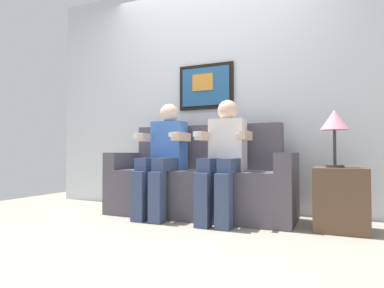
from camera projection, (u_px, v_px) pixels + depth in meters
ground_plane at (185, 222)px, 2.94m from camera, size 5.49×5.49×0.00m
back_wall_assembly at (214, 91)px, 3.68m from camera, size 4.23×0.10×2.60m
couch at (199, 184)px, 3.25m from camera, size 1.83×0.58×0.90m
person_on_left at (163, 154)px, 3.23m from camera, size 0.46×0.56×1.11m
person_on_right at (224, 154)px, 2.98m from camera, size 0.46×0.56×1.11m
side_table_right at (341, 199)px, 2.64m from camera, size 0.40×0.40×0.50m
table_lamp at (334, 123)px, 2.65m from camera, size 0.22×0.22×0.46m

